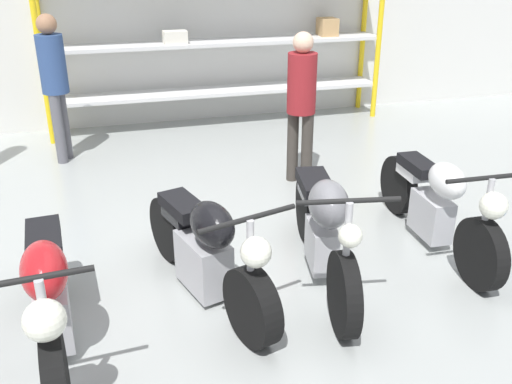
% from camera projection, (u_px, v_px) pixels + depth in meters
% --- Properties ---
extents(ground_plane, '(30.00, 30.00, 0.00)m').
position_uv_depth(ground_plane, '(269.00, 291.00, 4.59)').
color(ground_plane, '#9EA3A0').
extents(shelving_rack, '(4.95, 0.63, 2.39)m').
position_uv_depth(shelving_rack, '(230.00, 36.00, 8.28)').
color(shelving_rack, yellow).
rests_on(shelving_rack, ground_plane).
extents(motorcycle_red, '(0.57, 2.02, 1.00)m').
position_uv_depth(motorcycle_red, '(50.00, 296.00, 3.73)').
color(motorcycle_red, black).
rests_on(motorcycle_red, ground_plane).
extents(motorcycle_black, '(0.87, 1.91, 0.96)m').
position_uv_depth(motorcycle_black, '(206.00, 250.00, 4.38)').
color(motorcycle_black, black).
rests_on(motorcycle_black, ground_plane).
extents(motorcycle_grey, '(0.71, 2.06, 1.03)m').
position_uv_depth(motorcycle_grey, '(324.00, 227.00, 4.59)').
color(motorcycle_grey, black).
rests_on(motorcycle_grey, ground_plane).
extents(motorcycle_white, '(0.73, 2.04, 0.95)m').
position_uv_depth(motorcycle_white, '(437.00, 204.00, 5.11)').
color(motorcycle_white, black).
rests_on(motorcycle_white, ground_plane).
extents(person_browsing, '(0.45, 0.45, 1.71)m').
position_uv_depth(person_browsing, '(301.00, 97.00, 6.27)').
color(person_browsing, '#38332D').
rests_on(person_browsing, ground_plane).
extents(person_near_rack, '(0.41, 0.41, 1.81)m').
position_uv_depth(person_near_rack, '(54.00, 77.00, 6.88)').
color(person_near_rack, '#595960').
rests_on(person_near_rack, ground_plane).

